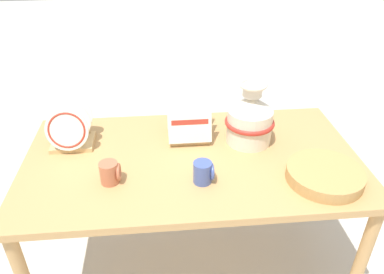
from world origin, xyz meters
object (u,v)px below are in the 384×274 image
at_px(ceramic_vase, 250,118).
at_px(dish_rack_square_plates, 189,124).
at_px(wicker_charger_stack, 325,175).
at_px(mug_cobalt_glaze, 204,172).
at_px(mug_terracotta_glaze, 110,173).
at_px(dish_rack_round_plates, 71,132).

bearing_deg(ceramic_vase, dish_rack_square_plates, 167.47).
xyz_separation_m(wicker_charger_stack, mug_cobalt_glaze, (-0.52, 0.04, 0.02)).
bearing_deg(dish_rack_square_plates, wicker_charger_stack, -36.47).
height_order(dish_rack_square_plates, mug_terracotta_glaze, dish_rack_square_plates).
bearing_deg(wicker_charger_stack, dish_rack_square_plates, 143.53).
xyz_separation_m(ceramic_vase, wicker_charger_stack, (0.26, -0.34, -0.11)).
bearing_deg(dish_rack_square_plates, mug_terracotta_glaze, -137.77).
bearing_deg(mug_cobalt_glaze, wicker_charger_stack, -4.36).
bearing_deg(dish_rack_square_plates, mug_cobalt_glaze, -85.53).
relative_size(ceramic_vase, dish_rack_round_plates, 1.44).
height_order(mug_cobalt_glaze, mug_terracotta_glaze, same).
xyz_separation_m(dish_rack_round_plates, mug_cobalt_glaze, (0.60, -0.34, -0.03)).
bearing_deg(wicker_charger_stack, dish_rack_round_plates, 161.28).
xyz_separation_m(dish_rack_square_plates, mug_terracotta_glaze, (-0.36, -0.33, -0.03)).
bearing_deg(dish_rack_round_plates, wicker_charger_stack, -18.72).
relative_size(ceramic_vase, mug_cobalt_glaze, 3.25).
distance_m(mug_cobalt_glaze, mug_terracotta_glaze, 0.39).
height_order(dish_rack_round_plates, dish_rack_square_plates, dish_rack_square_plates).
distance_m(dish_rack_square_plates, wicker_charger_stack, 0.68).
bearing_deg(mug_terracotta_glaze, ceramic_vase, 22.09).
bearing_deg(ceramic_vase, dish_rack_round_plates, 177.31).
distance_m(dish_rack_round_plates, dish_rack_square_plates, 0.57).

